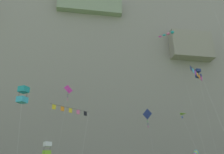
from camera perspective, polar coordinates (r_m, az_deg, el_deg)
name	(u,v)px	position (r m, az deg, el deg)	size (l,w,h in m)	color
cliff_face	(86,57)	(73.60, -6.30, 4.74)	(180.00, 26.06, 73.69)	gray
kite_box_low_center	(198,74)	(57.18, 20.19, 0.80)	(2.04, 1.64, 25.78)	navy
kite_windsock_mid_right	(196,153)	(41.63, 19.67, -17.02)	(3.74, 3.75, 7.24)	#38B2D1
kite_diamond_high_right	(68,92)	(50.56, -10.66, -3.60)	(2.74, 1.57, 21.16)	#CC3399
kite_banner_high_center	(71,114)	(26.75, -9.94, -8.77)	(4.31, 4.39, 10.50)	black
kite_diamond_upper_right	(147,115)	(49.03, 8.59, -9.12)	(1.28, 4.97, 16.09)	navy
kite_box_near_cliff	(23,95)	(29.30, -20.83, -4.06)	(1.56, 1.88, 13.15)	teal
kite_delta_far_right	(182,119)	(51.56, 16.62, -9.82)	(3.30, 5.92, 14.60)	#8CCC33
kite_banner_low_left	(198,77)	(28.76, 20.21, -0.10)	(3.22, 7.04, 14.75)	black
kite_box_mid_left	(47,148)	(36.39, -15.49, -16.39)	(1.29, 5.89, 7.90)	white
kite_windsock_high_left	(169,34)	(53.29, 13.61, 10.13)	(4.63, 6.89, 32.26)	teal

